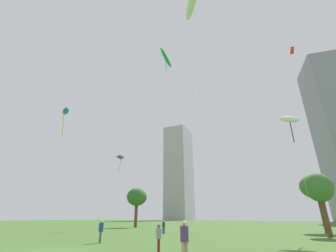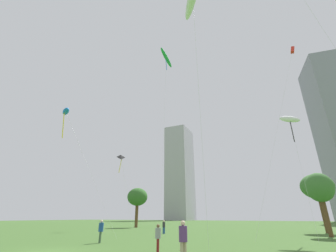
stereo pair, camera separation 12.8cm
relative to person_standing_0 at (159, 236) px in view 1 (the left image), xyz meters
name	(u,v)px [view 1 (the left image)]	position (x,y,z in m)	size (l,w,h in m)	color
person_standing_0	(159,236)	(0.00, 0.00, 0.00)	(0.36, 0.36, 1.61)	maroon
person_standing_1	(101,229)	(-7.10, 2.40, 0.11)	(0.40, 0.40, 1.81)	#3F593F
person_standing_2	(184,238)	(2.83, -2.37, 0.15)	(0.42, 0.42, 1.87)	tan
person_standing_3	(164,226)	(-7.77, 14.77, 0.01)	(0.36, 0.36, 1.63)	#1E478C
kite_flying_1	(289,120)	(9.27, 14.95, 11.93)	(2.37, 4.90, 13.61)	silver
kite_flying_2	(292,51)	(11.73, 18.50, 23.88)	(7.86, 9.00, 25.67)	silver
kite_flying_4	(66,112)	(-16.36, 3.54, 13.91)	(8.72, 4.53, 15.48)	silver
kite_flying_5	(120,159)	(-19.80, 19.34, 11.48)	(1.79, 6.45, 13.24)	silver
kite_flying_6	(166,58)	(-9.16, 17.82, 30.08)	(4.00, 6.89, 32.33)	silver
park_tree_0	(137,197)	(-22.04, 28.53, 5.10)	(4.36, 4.36, 7.99)	brown
park_tree_1	(316,187)	(11.34, 26.21, 5.17)	(4.39, 4.39, 7.94)	brown
park_tree_2	(319,188)	(10.95, 18.92, 4.27)	(3.02, 3.02, 6.97)	brown
distant_highrise_1	(179,172)	(-58.92, 129.86, 30.29)	(14.92, 20.19, 62.44)	#A8A8AD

